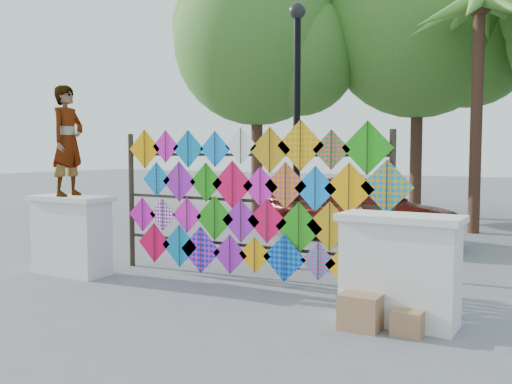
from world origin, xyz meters
TOP-DOWN VIEW (x-y plane):
  - ground at (0.00, 0.00)m, footprint 80.00×80.00m
  - parapet_left at (-2.70, -0.20)m, footprint 1.40×0.65m
  - parapet_right at (2.70, -0.20)m, footprint 1.40×0.65m
  - kite_rack at (0.16, 0.72)m, footprint 4.97×0.24m
  - tree_west at (-4.40, 9.03)m, footprint 5.85×5.20m
  - tree_mid at (0.11, 11.03)m, footprint 6.30×5.60m
  - palm_tree at (2.20, 8.00)m, footprint 3.62×3.62m
  - vendor_woman at (-2.73, -0.20)m, footprint 0.51×0.70m
  - sedan at (0.20, 5.32)m, footprint 4.77×3.08m
  - lamppost at (0.30, 2.00)m, footprint 0.28×0.28m
  - cardboard_box_near at (2.39, -0.59)m, footprint 0.45×0.40m
  - cardboard_box_far at (2.90, -0.55)m, footprint 0.33×0.30m

SIDE VIEW (x-z plane):
  - ground at x=0.00m, z-range 0.00..0.00m
  - cardboard_box_far at x=2.90m, z-range 0.00..0.28m
  - cardboard_box_near at x=2.39m, z-range 0.00..0.40m
  - parapet_left at x=-2.70m, z-range 0.01..1.29m
  - parapet_right at x=2.70m, z-range 0.01..1.29m
  - sedan at x=0.20m, z-range 0.00..1.51m
  - kite_rack at x=0.16m, z-range -0.01..2.44m
  - vendor_woman at x=-2.73m, z-range 1.28..3.06m
  - lamppost at x=0.30m, z-range 0.46..4.92m
  - palm_tree at x=2.20m, z-range 2.04..7.87m
  - tree_west at x=-4.40m, z-range 1.38..9.39m
  - tree_mid at x=0.11m, z-range 1.47..10.08m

